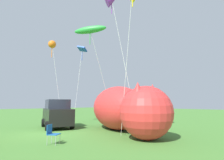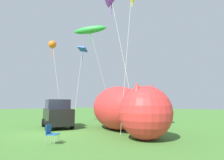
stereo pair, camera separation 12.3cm
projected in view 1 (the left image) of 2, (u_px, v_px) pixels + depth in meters
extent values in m
plane|color=#477F33|center=(50.00, 133.00, 11.75)|extent=(120.00, 120.00, 0.00)
cube|color=black|center=(57.00, 116.00, 14.20)|extent=(4.19, 2.93, 1.24)
cube|color=#1E232D|center=(57.00, 104.00, 14.50)|extent=(2.52, 2.26, 0.75)
cylinder|color=black|center=(72.00, 125.00, 13.51)|extent=(0.72, 0.45, 0.67)
cylinder|color=black|center=(47.00, 126.00, 12.67)|extent=(0.72, 0.45, 0.67)
cylinder|color=black|center=(65.00, 122.00, 15.58)|extent=(0.72, 0.45, 0.67)
cylinder|color=black|center=(43.00, 123.00, 14.75)|extent=(0.72, 0.45, 0.67)
cube|color=#1959A5|center=(54.00, 134.00, 8.42)|extent=(0.71, 0.71, 0.03)
cube|color=#1959A5|center=(49.00, 129.00, 8.49)|extent=(0.30, 0.41, 0.46)
cylinder|color=#A5A5AD|center=(60.00, 139.00, 8.56)|extent=(0.02, 0.02, 0.47)
cylinder|color=#A5A5AD|center=(56.00, 140.00, 8.14)|extent=(0.02, 0.02, 0.47)
cylinder|color=#A5A5AD|center=(52.00, 138.00, 8.63)|extent=(0.02, 0.02, 0.47)
cylinder|color=#A5A5AD|center=(47.00, 140.00, 8.21)|extent=(0.02, 0.02, 0.47)
ellipsoid|color=red|center=(117.00, 108.00, 13.48)|extent=(7.19, 5.61, 3.26)
ellipsoid|color=yellow|center=(117.00, 117.00, 13.38)|extent=(4.75, 3.92, 1.47)
sphere|color=red|center=(146.00, 112.00, 9.59)|extent=(2.93, 2.93, 2.93)
cone|color=red|center=(153.00, 92.00, 10.26)|extent=(0.82, 0.82, 0.88)
cone|color=red|center=(138.00, 90.00, 9.23)|extent=(0.82, 0.82, 0.88)
cylinder|color=silver|center=(127.00, 58.00, 11.36)|extent=(0.53, 0.77, 9.80)
cylinder|color=silver|center=(103.00, 79.00, 14.97)|extent=(0.49, 2.59, 8.15)
ellipsoid|color=green|center=(90.00, 30.00, 14.77)|extent=(2.74, 2.14, 0.88)
cylinder|color=green|center=(90.00, 38.00, 14.67)|extent=(0.06, 0.06, 1.20)
cylinder|color=silver|center=(78.00, 83.00, 17.76)|extent=(1.39, 1.81, 7.98)
cube|color=blue|center=(82.00, 49.00, 19.39)|extent=(1.23, 1.20, 0.60)
cylinder|color=blue|center=(82.00, 55.00, 19.30)|extent=(0.06, 0.06, 1.20)
cylinder|color=silver|center=(123.00, 58.00, 13.46)|extent=(2.72, 0.21, 10.91)
cone|color=purple|center=(112.00, 0.00, 15.19)|extent=(1.60, 1.62, 1.31)
cylinder|color=purple|center=(112.00, 7.00, 15.10)|extent=(0.06, 0.06, 1.20)
cylinder|color=silver|center=(57.00, 83.00, 15.97)|extent=(1.52, 0.60, 7.62)
sphere|color=orange|center=(52.00, 44.00, 16.80)|extent=(0.74, 0.74, 0.74)
cylinder|color=orange|center=(52.00, 51.00, 16.71)|extent=(0.06, 0.06, 1.20)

